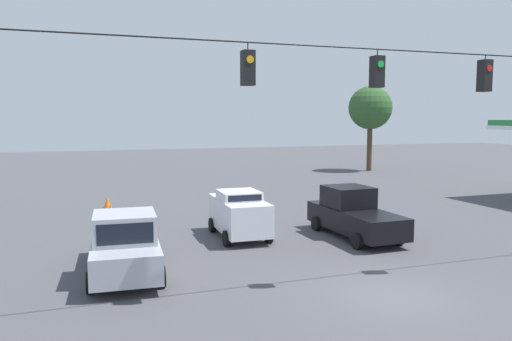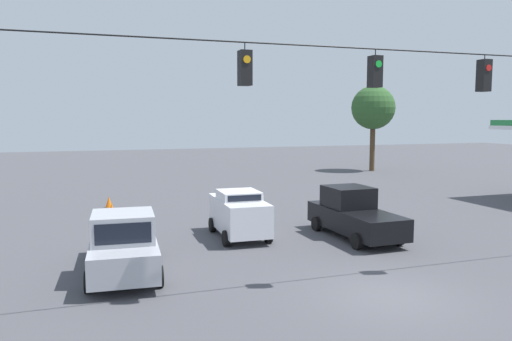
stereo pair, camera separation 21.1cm
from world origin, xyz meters
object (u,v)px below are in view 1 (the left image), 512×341
(traffic_cone_third, at_px, (115,227))
(pickup_truck_black_crossing_near, at_px, (353,214))
(traffic_cone_second, at_px, (125,239))
(traffic_cone_fifth, at_px, (111,209))
(traffic_cone_fourth, at_px, (113,217))
(traffic_cone_farthest, at_px, (107,202))
(traffic_cone_nearest, at_px, (131,256))
(overhead_signal_span, at_px, (377,125))
(tree_horizon_left, at_px, (370,108))
(pickup_truck_silver_parked_shoulder, at_px, (125,245))
(sedan_white_withflow_mid, at_px, (239,213))

(traffic_cone_third, bearing_deg, pickup_truck_black_crossing_near, 158.09)
(traffic_cone_second, relative_size, traffic_cone_fifth, 1.00)
(traffic_cone_fourth, distance_m, traffic_cone_farthest, 4.54)
(pickup_truck_black_crossing_near, bearing_deg, traffic_cone_second, -8.93)
(traffic_cone_nearest, distance_m, traffic_cone_farthest, 11.91)
(overhead_signal_span, xyz_separation_m, traffic_cone_second, (6.75, -7.19, -4.59))
(traffic_cone_fourth, distance_m, traffic_cone_fifth, 2.15)
(traffic_cone_nearest, distance_m, tree_horizon_left, 35.19)
(traffic_cone_second, xyz_separation_m, traffic_cone_third, (0.25, -2.41, 0.00))
(pickup_truck_silver_parked_shoulder, height_order, tree_horizon_left, tree_horizon_left)
(sedan_white_withflow_mid, relative_size, pickup_truck_silver_parked_shoulder, 0.74)
(traffic_cone_nearest, relative_size, traffic_cone_farthest, 1.00)
(pickup_truck_silver_parked_shoulder, distance_m, traffic_cone_nearest, 1.18)
(pickup_truck_silver_parked_shoulder, relative_size, tree_horizon_left, 0.68)
(pickup_truck_black_crossing_near, height_order, traffic_cone_third, pickup_truck_black_crossing_near)
(traffic_cone_nearest, xyz_separation_m, traffic_cone_fifth, (0.13, -9.52, 0.00))
(pickup_truck_silver_parked_shoulder, bearing_deg, traffic_cone_fifth, -90.80)
(traffic_cone_fifth, bearing_deg, sedan_white_withflow_mid, 125.48)
(pickup_truck_black_crossing_near, bearing_deg, traffic_cone_fourth, -33.18)
(pickup_truck_black_crossing_near, height_order, traffic_cone_fourth, pickup_truck_black_crossing_near)
(traffic_cone_fourth, height_order, tree_horizon_left, tree_horizon_left)
(sedan_white_withflow_mid, distance_m, traffic_cone_fifth, 8.49)
(pickup_truck_black_crossing_near, xyz_separation_m, pickup_truck_silver_parked_shoulder, (9.73, 2.04, 0.00))
(overhead_signal_span, height_order, traffic_cone_second, overhead_signal_span)
(traffic_cone_second, height_order, traffic_cone_third, same)
(traffic_cone_nearest, height_order, traffic_cone_second, same)
(sedan_white_withflow_mid, bearing_deg, traffic_cone_second, 0.66)
(sedan_white_withflow_mid, relative_size, traffic_cone_farthest, 6.56)
(pickup_truck_black_crossing_near, height_order, traffic_cone_farthest, pickup_truck_black_crossing_near)
(sedan_white_withflow_mid, distance_m, pickup_truck_black_crossing_near, 4.92)
(traffic_cone_third, bearing_deg, overhead_signal_span, 126.09)
(traffic_cone_nearest, relative_size, traffic_cone_fifth, 1.00)
(pickup_truck_black_crossing_near, xyz_separation_m, traffic_cone_fourth, (9.59, -6.27, -0.66))
(traffic_cone_third, bearing_deg, traffic_cone_fifth, -91.18)
(traffic_cone_nearest, distance_m, traffic_cone_fourth, 7.37)
(traffic_cone_second, bearing_deg, overhead_signal_span, 133.20)
(overhead_signal_span, height_order, traffic_cone_fourth, overhead_signal_span)
(traffic_cone_fifth, height_order, tree_horizon_left, tree_horizon_left)
(traffic_cone_third, xyz_separation_m, traffic_cone_farthest, (-0.06, -6.92, 0.00))
(overhead_signal_span, height_order, traffic_cone_third, overhead_signal_span)
(pickup_truck_black_crossing_near, relative_size, pickup_truck_silver_parked_shoulder, 0.96)
(tree_horizon_left, bearing_deg, traffic_cone_second, 41.09)
(traffic_cone_fourth, distance_m, tree_horizon_left, 30.69)
(traffic_cone_nearest, xyz_separation_m, traffic_cone_fourth, (0.14, -7.37, 0.00))
(pickup_truck_black_crossing_near, bearing_deg, traffic_cone_fifth, -41.31)
(pickup_truck_silver_parked_shoulder, height_order, traffic_cone_third, pickup_truck_silver_parked_shoulder)
(pickup_truck_black_crossing_near, xyz_separation_m, traffic_cone_farthest, (9.62, -10.81, -0.66))
(sedan_white_withflow_mid, height_order, pickup_truck_black_crossing_near, pickup_truck_black_crossing_near)
(traffic_cone_second, bearing_deg, traffic_cone_fifth, -88.74)
(traffic_cone_third, height_order, tree_horizon_left, tree_horizon_left)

